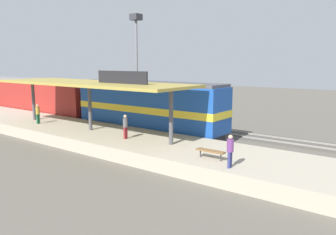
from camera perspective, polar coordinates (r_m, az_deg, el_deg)
name	(u,v)px	position (r m, az deg, el deg)	size (l,w,h in m)	color
ground_plane	(146,128)	(32.37, -3.79, -1.83)	(120.00, 120.00, 0.00)	#5B564C
track_near	(131,131)	(30.92, -6.23, -2.33)	(3.20, 110.00, 0.16)	#4E4941
track_far	(162,124)	(34.33, -0.93, -1.12)	(3.20, 110.00, 0.16)	#4E4941
platform	(91,135)	(27.77, -12.82, -2.94)	(6.00, 44.00, 0.90)	#A89E89
station_canopy	(90,84)	(27.15, -13.00, 5.49)	(5.20, 18.00, 4.70)	#47474C
platform_bench	(210,151)	(18.97, 7.15, -5.64)	(0.44, 1.70, 0.50)	#333338
locomotive	(148,107)	(29.15, -3.35, 1.75)	(2.93, 14.43, 4.44)	#28282D
passenger_carriage_single	(32,96)	(43.06, -21.84, 3.38)	(2.90, 20.00, 4.24)	#28282D
freight_car	(120,101)	(38.01, -8.03, 2.75)	(2.80, 12.00, 3.54)	#28282D
light_mast	(136,43)	(40.42, -5.34, 12.30)	(1.10, 1.10, 11.70)	slate
person_waiting	(125,125)	(23.84, -7.18, -1.33)	(0.34, 0.34, 1.71)	maroon
person_walking	(230,149)	(17.44, 10.40, -5.30)	(0.34, 0.34, 1.71)	navy
person_boarding	(38,113)	(31.68, -21.04, 0.73)	(0.34, 0.34, 1.71)	#23603D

